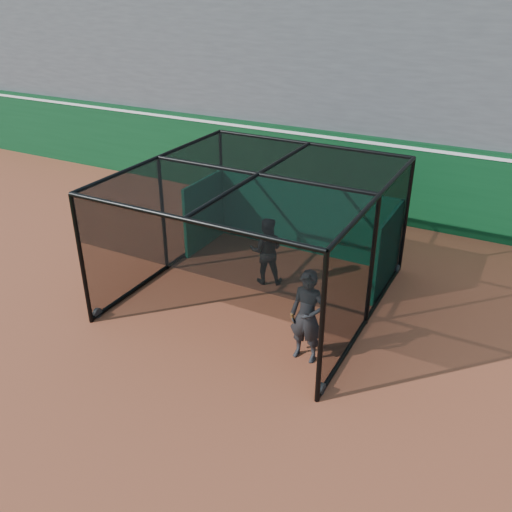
% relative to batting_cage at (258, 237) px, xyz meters
% --- Properties ---
extents(ground, '(120.00, 120.00, 0.00)m').
position_rel_batting_cage_xyz_m(ground, '(-0.79, -2.76, -1.45)').
color(ground, brown).
rests_on(ground, ground).
extents(outfield_wall, '(50.00, 0.50, 2.50)m').
position_rel_batting_cage_xyz_m(outfield_wall, '(-0.79, 5.74, -0.16)').
color(outfield_wall, '#0A391A').
rests_on(outfield_wall, ground).
extents(grandstand, '(50.00, 7.85, 8.95)m').
position_rel_batting_cage_xyz_m(grandstand, '(-0.79, 9.51, 3.03)').
color(grandstand, '#4C4C4F').
rests_on(grandstand, ground).
extents(batting_cage, '(5.29, 5.52, 2.90)m').
position_rel_batting_cage_xyz_m(batting_cage, '(0.00, 0.00, 0.00)').
color(batting_cage, black).
rests_on(batting_cage, ground).
extents(batter, '(0.99, 0.90, 1.65)m').
position_rel_batting_cage_xyz_m(batter, '(-0.09, 0.59, -0.62)').
color(batter, black).
rests_on(batter, ground).
extents(on_deck_player, '(0.69, 0.46, 1.88)m').
position_rel_batting_cage_xyz_m(on_deck_player, '(1.94, -1.71, -0.51)').
color(on_deck_player, black).
rests_on(on_deck_player, ground).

